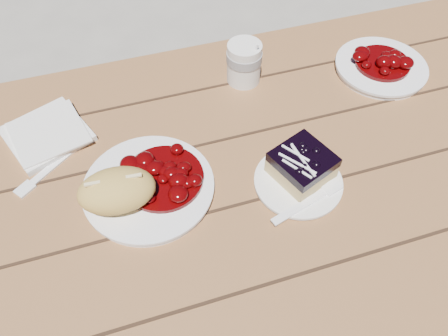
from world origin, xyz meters
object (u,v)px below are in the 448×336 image
object	(u,v)px
picnic_table	(162,232)
blueberry_cake	(302,165)
main_plate	(149,188)
dessert_plate	(298,182)
second_plate	(381,68)
coffee_cup	(244,63)
bread_roll	(117,190)

from	to	relation	value
picnic_table	blueberry_cake	size ratio (longest dim) A/B	15.70
picnic_table	main_plate	distance (m)	0.17
dessert_plate	blueberry_cake	xyz separation A→B (m)	(0.01, 0.02, 0.03)
picnic_table	main_plate	world-z (taller)	main_plate
main_plate	second_plate	xyz separation A→B (m)	(0.59, 0.18, 0.00)
picnic_table	second_plate	xyz separation A→B (m)	(0.59, 0.18, 0.17)
coffee_cup	second_plate	size ratio (longest dim) A/B	0.46
picnic_table	blueberry_cake	distance (m)	0.35
main_plate	dessert_plate	bearing A→B (deg)	-14.28
main_plate	bread_roll	xyz separation A→B (m)	(-0.06, -0.02, 0.04)
picnic_table	main_plate	xyz separation A→B (m)	(-0.01, 0.00, 0.17)
picnic_table	main_plate	size ratio (longest dim) A/B	8.33
picnic_table	blueberry_cake	world-z (taller)	blueberry_cake
coffee_cup	main_plate	bearing A→B (deg)	-138.00
dessert_plate	blueberry_cake	world-z (taller)	blueberry_cake
main_plate	coffee_cup	distance (m)	0.37
second_plate	dessert_plate	bearing A→B (deg)	-142.02
bread_roll	coffee_cup	world-z (taller)	coffee_cup
blueberry_cake	second_plate	world-z (taller)	blueberry_cake
bread_roll	dessert_plate	world-z (taller)	bread_roll
bread_roll	picnic_table	bearing A→B (deg)	17.58
coffee_cup	second_plate	bearing A→B (deg)	-11.66
blueberry_cake	coffee_cup	size ratio (longest dim) A/B	1.33
picnic_table	dessert_plate	world-z (taller)	dessert_plate
dessert_plate	second_plate	xyz separation A→B (m)	(0.32, 0.25, 0.00)
picnic_table	dessert_plate	size ratio (longest dim) A/B	12.33
dessert_plate	picnic_table	bearing A→B (deg)	165.58
main_plate	dessert_plate	world-z (taller)	main_plate
second_plate	main_plate	bearing A→B (deg)	-163.24
blueberry_cake	dessert_plate	bearing A→B (deg)	-144.91
picnic_table	dessert_plate	xyz separation A→B (m)	(0.27, -0.07, 0.17)
picnic_table	second_plate	distance (m)	0.64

